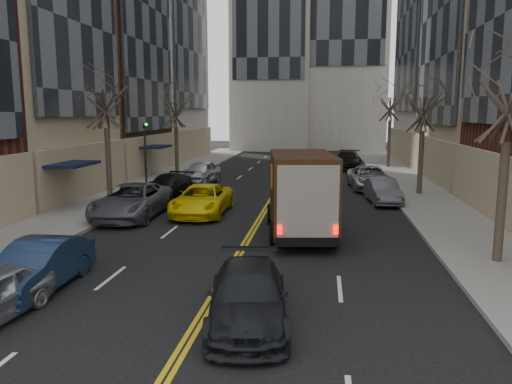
# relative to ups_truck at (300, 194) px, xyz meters

# --- Properties ---
(sidewalk_left) EXTENTS (4.00, 66.00, 0.15)m
(sidewalk_left) POSITION_rel_ups_truck_xyz_m (-11.06, 12.91, -1.67)
(sidewalk_left) COLOR slate
(sidewalk_left) RESTS_ON ground
(sidewalk_right) EXTENTS (4.00, 66.00, 0.15)m
(sidewalk_right) POSITION_rel_ups_truck_xyz_m (6.94, 12.91, -1.67)
(sidewalk_right) COLOR slate
(sidewalk_right) RESTS_ON ground
(tree_lf_mid) EXTENTS (3.20, 3.20, 8.91)m
(tree_lf_mid) POSITION_rel_ups_truck_xyz_m (-10.86, 5.91, 4.86)
(tree_lf_mid) COLOR #382D23
(tree_lf_mid) RESTS_ON sidewalk_left
(tree_lf_far) EXTENTS (3.20, 3.20, 8.12)m
(tree_lf_far) POSITION_rel_ups_truck_xyz_m (-10.86, 18.91, 4.28)
(tree_lf_far) COLOR #382D23
(tree_lf_far) RESTS_ON sidewalk_left
(tree_rt_near) EXTENTS (3.20, 3.20, 8.71)m
(tree_rt_near) POSITION_rel_ups_truck_xyz_m (6.74, -3.09, 4.71)
(tree_rt_near) COLOR #382D23
(tree_rt_near) RESTS_ON sidewalk_right
(tree_rt_mid) EXTENTS (3.20, 3.20, 8.32)m
(tree_rt_mid) POSITION_rel_ups_truck_xyz_m (6.74, 10.91, 4.43)
(tree_rt_mid) COLOR #382D23
(tree_rt_mid) RESTS_ON sidewalk_right
(tree_rt_far) EXTENTS (3.20, 3.20, 9.11)m
(tree_rt_far) POSITION_rel_ups_truck_xyz_m (6.74, 25.91, 5.00)
(tree_rt_far) COLOR #382D23
(tree_rt_far) RESTS_ON sidewalk_right
(traffic_signal) EXTENTS (0.29, 0.26, 4.70)m
(traffic_signal) POSITION_rel_ups_truck_xyz_m (-9.45, 7.91, 1.08)
(traffic_signal) COLOR black
(traffic_signal) RESTS_ON sidewalk_left
(ups_truck) EXTENTS (3.20, 6.56, 3.46)m
(ups_truck) POSITION_rel_ups_truck_xyz_m (0.00, 0.00, 0.00)
(ups_truck) COLOR black
(ups_truck) RESTS_ON ground
(observer_sedan) EXTENTS (2.50, 4.86, 1.35)m
(observer_sedan) POSITION_rel_ups_truck_xyz_m (-0.86, -8.79, -1.07)
(observer_sedan) COLOR black
(observer_sedan) RESTS_ON ground
(taxi) EXTENTS (2.51, 5.31, 1.47)m
(taxi) POSITION_rel_ups_truck_xyz_m (-5.06, 3.69, -1.01)
(taxi) COLOR yellow
(taxi) RESTS_ON ground
(pedestrian) EXTENTS (0.43, 0.62, 1.61)m
(pedestrian) POSITION_rel_ups_truck_xyz_m (-0.99, 3.51, -0.94)
(pedestrian) COLOR black
(pedestrian) RESTS_ON ground
(parked_lf_b) EXTENTS (1.60, 4.38, 1.44)m
(parked_lf_b) POSITION_rel_ups_truck_xyz_m (-7.16, -7.38, -1.02)
(parked_lf_b) COLOR #13223B
(parked_lf_b) RESTS_ON ground
(parked_lf_c) EXTENTS (2.81, 5.91, 1.63)m
(parked_lf_c) POSITION_rel_ups_truck_xyz_m (-8.25, 2.53, -0.93)
(parked_lf_c) COLOR #53555B
(parked_lf_c) RESTS_ON ground
(parked_lf_d) EXTENTS (2.46, 4.85, 1.35)m
(parked_lf_d) POSITION_rel_ups_truck_xyz_m (-8.36, 8.50, -1.07)
(parked_lf_d) COLOR black
(parked_lf_d) RESTS_ON ground
(parked_lf_e) EXTENTS (2.37, 4.91, 1.62)m
(parked_lf_e) POSITION_rel_ups_truck_xyz_m (-7.69, 14.01, -0.93)
(parked_lf_e) COLOR #B7BBC0
(parked_lf_e) RESTS_ON ground
(parked_rt_a) EXTENTS (1.86, 4.29, 1.37)m
(parked_rt_a) POSITION_rel_ups_truck_xyz_m (4.24, 8.06, -1.06)
(parked_rt_a) COLOR #4F5157
(parked_rt_a) RESTS_ON ground
(parked_rt_b) EXTENTS (2.87, 5.62, 1.52)m
(parked_rt_b) POSITION_rel_ups_truck_xyz_m (3.98, 13.18, -0.98)
(parked_rt_b) COLOR #B6BBBF
(parked_rt_b) RESTS_ON ground
(parked_rt_c) EXTENTS (2.89, 5.69, 1.58)m
(parked_rt_c) POSITION_rel_ups_truck_xyz_m (3.04, 24.81, -0.95)
(parked_rt_c) COLOR black
(parked_rt_c) RESTS_ON ground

